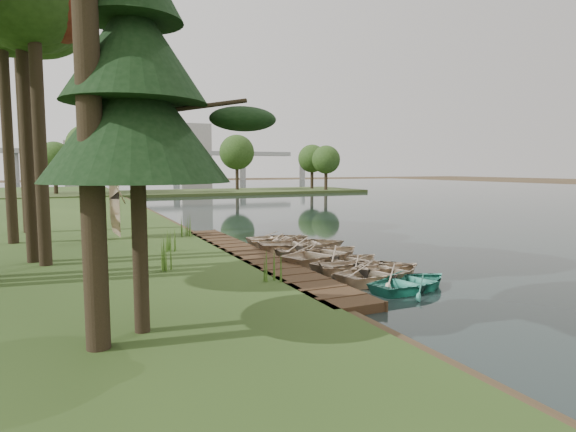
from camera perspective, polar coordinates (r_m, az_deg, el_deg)
name	(u,v)px	position (r m, az deg, el deg)	size (l,w,h in m)	color
ground	(288,258)	(20.12, -0.05, -5.05)	(300.00, 300.00, 0.00)	#3D2F1D
water	(468,203)	(54.01, 20.52, 1.40)	(130.00, 200.00, 0.05)	black
boardwalk	(252,258)	(19.50, -4.34, -4.97)	(1.60, 16.00, 0.30)	#372515
peninsula	(193,193)	(69.98, -11.19, 2.73)	(50.00, 14.00, 0.45)	#34441E
far_trees	(168,148)	(69.24, -14.00, 7.77)	(45.60, 5.60, 8.80)	black
bridge	(148,156)	(139.54, -16.27, 6.87)	(95.90, 4.00, 8.60)	#A5A5A0
building_a	(194,152)	(162.62, -11.10, 7.48)	(10.00, 8.00, 18.00)	#A5A5A0
building_b	(78,160)	(163.03, -23.62, 6.05)	(8.00, 8.00, 12.00)	#A5A5A0
rowboat_0	(412,280)	(15.30, 14.50, -7.30)	(2.16, 3.03, 0.63)	teal
rowboat_1	(383,270)	(16.28, 11.21, -6.24)	(2.54, 3.55, 0.74)	beige
rowboat_2	(369,265)	(17.01, 9.63, -5.74)	(2.45, 3.44, 0.71)	beige
rowboat_3	(349,259)	(17.98, 7.23, -5.14)	(2.33, 3.26, 0.67)	beige
rowboat_4	(325,252)	(19.03, 4.44, -4.29)	(2.81, 3.94, 0.82)	beige
rowboat_5	(311,248)	(20.43, 2.77, -3.85)	(2.17, 3.03, 0.63)	beige
rowboat_6	(303,243)	(21.38, 1.79, -3.16)	(2.83, 3.96, 0.82)	beige
rowboat_7	(284,240)	(22.79, -0.52, -2.83)	(2.20, 3.08, 0.64)	beige
rowboat_8	(279,237)	(23.65, -1.10, -2.50)	(2.25, 3.15, 0.65)	beige
stored_rowboat	(119,230)	(25.31, -19.42, -1.62)	(2.53, 3.54, 0.73)	beige
tree_4	(20,0)	(20.70, -29.22, 21.47)	(4.02, 4.02, 11.17)	black
tree_6	(16,6)	(30.41, -29.52, 20.82)	(4.92, 4.92, 13.99)	black
pine_tree	(135,81)	(10.54, -17.70, 14.98)	(3.80, 3.80, 8.27)	black
reeds_0	(273,266)	(14.83, -1.82, -5.94)	(0.60, 0.60, 0.93)	#3F661E
reeds_1	(164,254)	(16.86, -14.44, -4.38)	(0.60, 0.60, 1.11)	#3F661E
reeds_2	(172,241)	(20.63, -13.60, -2.86)	(0.60, 0.60, 0.88)	#3F661E
reeds_3	(186,226)	(24.87, -12.00, -1.12)	(0.60, 0.60, 1.10)	#3F661E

